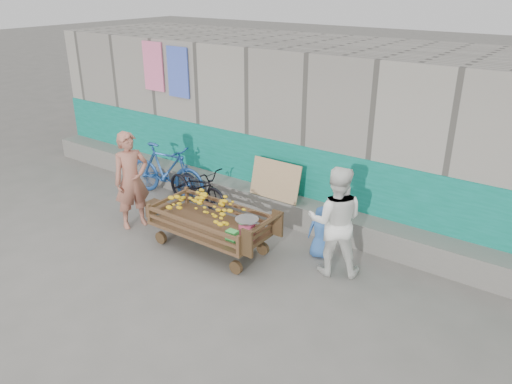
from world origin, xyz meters
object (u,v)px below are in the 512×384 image
Objects in this scene: vendor_man at (132,180)px; woman at (335,221)px; bicycle_dark at (197,186)px; banana_cart at (208,215)px; bench at (168,211)px; child at (321,232)px; bicycle_blue at (166,171)px.

vendor_man is 3.69m from woman.
woman is at bearing -92.78° from bicycle_dark.
banana_cart reaches higher than bicycle_dark.
bicycle_dark reaches higher than bench.
vendor_man is (-1.63, -0.14, 0.27)m from banana_cart.
woman is 0.63m from child.
woman is (1.98, 0.57, 0.24)m from banana_cart.
bicycle_blue is at bearing 135.72° from bench.
child is 0.47× the size of bicycle_blue.
bicycle_blue is (-0.84, 0.82, 0.35)m from bench.
woman reaches higher than bench.
child is 2.90m from bicycle_dark.
banana_cart is at bearing -9.80° from woman.
bicycle_dark is at bearing 4.72° from vendor_man.
vendor_man is at bearing 171.29° from bicycle_dark.
vendor_man is at bearing -175.14° from banana_cart.
bench is 2.94m from child.
banana_cart is at bearing -64.73° from vendor_man.
bicycle_blue reaches higher than child.
bench is 3.34m from woman.
bicycle_blue is (-0.49, 1.30, -0.33)m from vendor_man.
vendor_man is at bearing -14.77° from woman.
vendor_man reaches higher than banana_cart.
banana_cart is at bearing -126.21° from bicycle_blue.
child reaches higher than bench.
vendor_man is (-0.35, -0.48, 0.68)m from bench.
bench is at bearing -173.40° from bicycle_dark.
child reaches higher than bicycle_dark.
woman is at bearing 16.11° from banana_cart.
bench is 1.23m from bicycle_blue.
child is (1.61, 0.85, -0.18)m from banana_cart.
banana_cart is at bearing -14.81° from bench.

